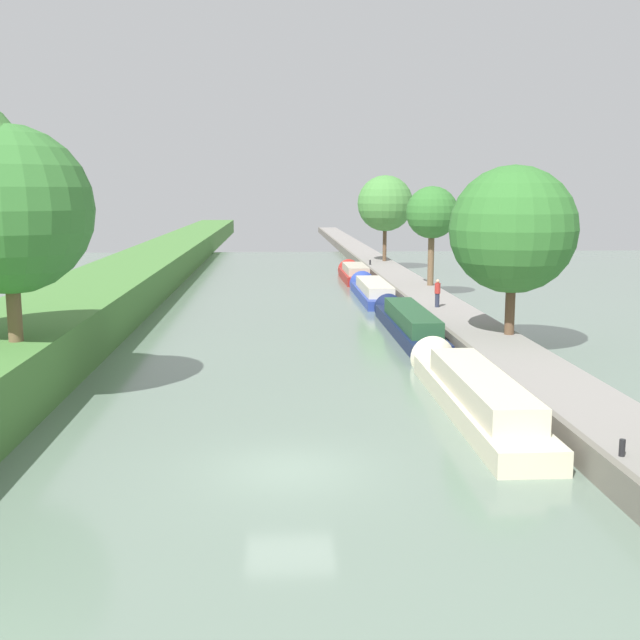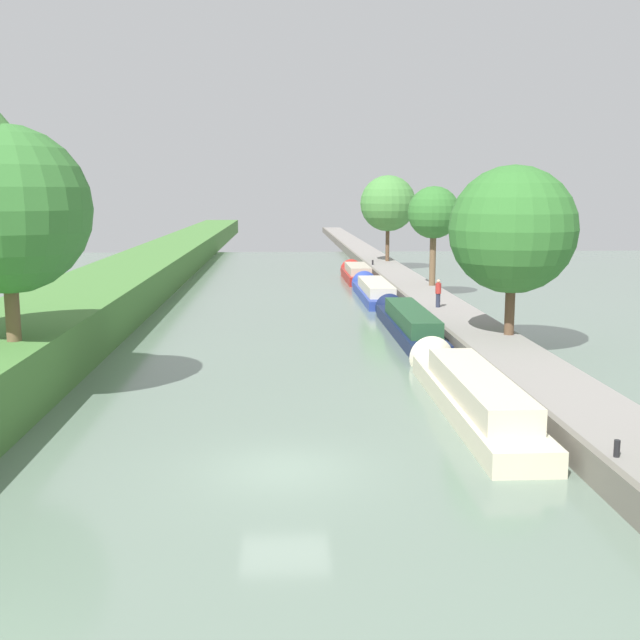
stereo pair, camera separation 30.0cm
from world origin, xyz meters
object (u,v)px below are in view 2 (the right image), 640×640
Objects in this scene: narrowboat_cream at (468,391)px; narrowboat_blue at (373,290)px; mooring_bollard_near at (617,448)px; mooring_bollard_far at (373,262)px; narrowboat_red at (356,273)px; person_walking at (438,293)px; narrowboat_navy at (408,322)px.

narrowboat_cream is 1.07× the size of narrowboat_blue.
mooring_bollard_near is at bearing -87.13° from narrowboat_blue.
narrowboat_cream is 45.90m from mooring_bollard_far.
person_walking is at bearing -83.38° from narrowboat_red.
narrowboat_red is 23.02× the size of mooring_bollard_far.
narrowboat_red is 6.24× the size of person_walking.
narrowboat_navy reaches higher than mooring_bollard_far.
mooring_bollard_far is (1.87, 16.26, 0.58)m from narrowboat_blue.
person_walking is 3.69× the size of mooring_bollard_near.
person_walking is at bearing 88.53° from mooring_bollard_near.
narrowboat_navy is 1.11× the size of narrowboat_blue.
narrowboat_navy is 1.39× the size of narrowboat_red.
mooring_bollard_far is at bearing 65.80° from narrowboat_red.
narrowboat_red is (-0.26, 26.47, -0.05)m from narrowboat_navy.
narrowboat_blue reaches higher than mooring_bollard_far.
narrowboat_navy is (0.26, 14.98, -0.01)m from narrowboat_cream.
person_walking is 26.37m from mooring_bollard_near.
narrowboat_blue is 28.88× the size of mooring_bollard_far.
narrowboat_navy is 32.04× the size of mooring_bollard_near.
narrowboat_cream is at bearing -92.47° from mooring_bollard_far.
mooring_bollard_near is at bearing -90.00° from mooring_bollard_far.
narrowboat_blue is 37.42m from mooring_bollard_near.
narrowboat_blue is 16.38m from mooring_bollard_far.
narrowboat_cream reaches higher than narrowboat_navy.
narrowboat_red is 23.02× the size of mooring_bollard_near.
mooring_bollard_far is (1.98, 45.85, 0.48)m from narrowboat_cream.
mooring_bollard_far is (1.72, 30.87, 0.49)m from narrowboat_navy.
person_walking reaches higher than narrowboat_red.
narrowboat_navy is at bearing -89.44° from narrowboat_red.
narrowboat_cream is at bearing -90.21° from narrowboat_blue.
narrowboat_cream is 29.60m from narrowboat_blue.
narrowboat_red is at bearing -114.20° from mooring_bollard_far.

